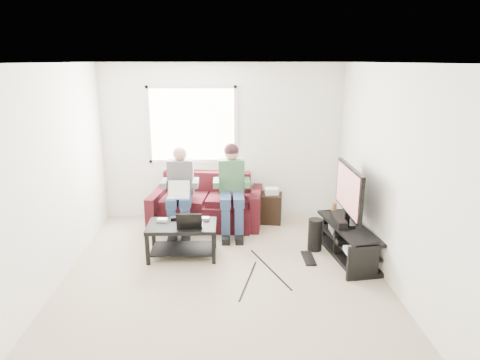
% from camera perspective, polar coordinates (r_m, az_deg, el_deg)
% --- Properties ---
extents(floor, '(4.50, 4.50, 0.00)m').
position_cam_1_polar(floor, '(5.51, -2.17, -12.81)').
color(floor, tan).
rests_on(floor, ground).
extents(ceiling, '(4.50, 4.50, 0.00)m').
position_cam_1_polar(ceiling, '(4.84, -2.50, 15.35)').
color(ceiling, white).
rests_on(ceiling, wall_back).
extents(wall_back, '(4.50, 0.00, 4.50)m').
position_cam_1_polar(wall_back, '(7.22, -2.31, 5.07)').
color(wall_back, white).
rests_on(wall_back, floor).
extents(wall_front, '(4.50, 0.00, 4.50)m').
position_cam_1_polar(wall_front, '(2.91, -2.36, -11.42)').
color(wall_front, white).
rests_on(wall_front, floor).
extents(wall_left, '(0.00, 4.50, 4.50)m').
position_cam_1_polar(wall_left, '(5.41, -24.01, 0.10)').
color(wall_left, white).
rests_on(wall_left, floor).
extents(wall_right, '(0.00, 4.50, 4.50)m').
position_cam_1_polar(wall_right, '(5.40, 19.42, 0.54)').
color(wall_right, white).
rests_on(wall_right, floor).
extents(window, '(1.48, 0.04, 1.28)m').
position_cam_1_polar(window, '(7.17, -6.37, 7.34)').
color(window, white).
rests_on(window, wall_back).
extents(sofa, '(1.88, 1.03, 0.83)m').
position_cam_1_polar(sofa, '(7.06, -4.40, -3.54)').
color(sofa, '#411015').
rests_on(sofa, floor).
extents(person_left, '(0.40, 0.71, 1.34)m').
position_cam_1_polar(person_left, '(6.67, -8.01, -0.97)').
color(person_left, navy).
rests_on(person_left, sofa).
extents(person_right, '(0.40, 0.71, 1.39)m').
position_cam_1_polar(person_right, '(6.64, -1.12, -0.36)').
color(person_right, navy).
rests_on(person_right, sofa).
extents(laptop_silver, '(0.35, 0.27, 0.24)m').
position_cam_1_polar(laptop_silver, '(6.46, -8.19, -1.74)').
color(laptop_silver, silver).
rests_on(laptop_silver, person_left).
extents(coffee_table, '(0.94, 0.58, 0.47)m').
position_cam_1_polar(coffee_table, '(5.97, -7.73, -6.96)').
color(coffee_table, black).
rests_on(coffee_table, floor).
extents(laptop_black, '(0.36, 0.28, 0.24)m').
position_cam_1_polar(laptop_black, '(5.79, -6.70, -5.05)').
color(laptop_black, black).
rests_on(laptop_black, coffee_table).
extents(controller_a, '(0.15, 0.11, 0.04)m').
position_cam_1_polar(controller_a, '(6.06, -10.32, -5.27)').
color(controller_a, silver).
rests_on(controller_a, coffee_table).
extents(controller_b, '(0.15, 0.11, 0.04)m').
position_cam_1_polar(controller_b, '(6.09, -8.56, -5.07)').
color(controller_b, black).
rests_on(controller_b, coffee_table).
extents(controller_c, '(0.15, 0.10, 0.04)m').
position_cam_1_polar(controller_c, '(6.03, -4.80, -5.16)').
color(controller_c, gray).
rests_on(controller_c, coffee_table).
extents(tv_stand, '(0.59, 1.41, 0.45)m').
position_cam_1_polar(tv_stand, '(6.13, 14.16, -8.12)').
color(tv_stand, black).
rests_on(tv_stand, floor).
extents(tv, '(0.12, 1.10, 0.81)m').
position_cam_1_polar(tv, '(5.98, 14.32, -1.51)').
color(tv, black).
rests_on(tv, tv_stand).
extents(soundbar, '(0.12, 0.50, 0.10)m').
position_cam_1_polar(soundbar, '(6.08, 13.00, -5.22)').
color(soundbar, black).
rests_on(soundbar, tv_stand).
extents(drink_cup, '(0.08, 0.08, 0.12)m').
position_cam_1_polar(drink_cup, '(6.57, 12.42, -3.48)').
color(drink_cup, '#A67547').
rests_on(drink_cup, tv_stand).
extents(console_white, '(0.30, 0.22, 0.06)m').
position_cam_1_polar(console_white, '(5.76, 15.31, -9.08)').
color(console_white, silver).
rests_on(console_white, tv_stand).
extents(console_grey, '(0.34, 0.26, 0.08)m').
position_cam_1_polar(console_grey, '(6.37, 13.47, -6.40)').
color(console_grey, gray).
rests_on(console_grey, tv_stand).
extents(console_black, '(0.38, 0.30, 0.07)m').
position_cam_1_polar(console_black, '(6.06, 14.34, -7.67)').
color(console_black, black).
rests_on(console_black, tv_stand).
extents(subwoofer, '(0.20, 0.20, 0.46)m').
position_cam_1_polar(subwoofer, '(6.23, 9.98, -7.18)').
color(subwoofer, black).
rests_on(subwoofer, floor).
extents(keyboard_floor, '(0.14, 0.43, 0.02)m').
position_cam_1_polar(keyboard_floor, '(6.03, 9.11, -10.25)').
color(keyboard_floor, black).
rests_on(keyboard_floor, floor).
extents(end_table, '(0.33, 0.33, 0.59)m').
position_cam_1_polar(end_table, '(7.16, 4.20, -3.60)').
color(end_table, black).
rests_on(end_table, floor).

